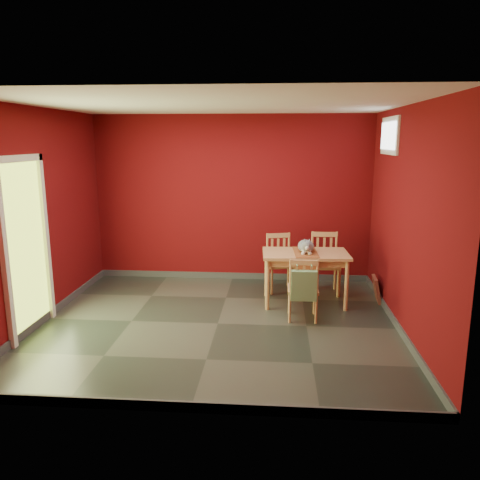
# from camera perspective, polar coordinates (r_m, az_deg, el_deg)

# --- Properties ---
(ground) EXTENTS (4.50, 4.50, 0.00)m
(ground) POSITION_cam_1_polar(r_m,az_deg,el_deg) (6.07, -2.72, -10.14)
(ground) COLOR #2D342D
(ground) RESTS_ON ground
(room_shell) EXTENTS (4.50, 4.50, 4.50)m
(room_shell) POSITION_cam_1_polar(r_m,az_deg,el_deg) (6.05, -2.73, -9.70)
(room_shell) COLOR #5D090C
(room_shell) RESTS_ON ground
(doorway) EXTENTS (0.06, 1.01, 2.13)m
(doorway) POSITION_cam_1_polar(r_m,az_deg,el_deg) (6.06, -24.73, -0.16)
(doorway) COLOR #B7D838
(doorway) RESTS_ON ground
(window) EXTENTS (0.05, 0.90, 0.50)m
(window) POSITION_cam_1_polar(r_m,az_deg,el_deg) (6.74, 17.76, 12.01)
(window) COLOR white
(window) RESTS_ON room_shell
(outlet_plate) EXTENTS (0.08, 0.02, 0.12)m
(outlet_plate) POSITION_cam_1_polar(r_m,az_deg,el_deg) (7.87, 10.73, -2.79)
(outlet_plate) COLOR silver
(outlet_plate) RESTS_ON room_shell
(dining_table) EXTENTS (1.22, 0.75, 0.75)m
(dining_table) POSITION_cam_1_polar(r_m,az_deg,el_deg) (6.66, 7.96, -2.29)
(dining_table) COLOR tan
(dining_table) RESTS_ON ground
(table_runner) EXTENTS (0.35, 0.68, 0.34)m
(table_runner) POSITION_cam_1_polar(r_m,az_deg,el_deg) (6.54, 8.03, -2.18)
(table_runner) COLOR #984D27
(table_runner) RESTS_ON dining_table
(chair_far_left) EXTENTS (0.49, 0.49, 0.87)m
(chair_far_left) POSITION_cam_1_polar(r_m,az_deg,el_deg) (7.27, 4.89, -2.66)
(chair_far_left) COLOR tan
(chair_far_left) RESTS_ON ground
(chair_far_right) EXTENTS (0.43, 0.43, 0.92)m
(chair_far_right) POSITION_cam_1_polar(r_m,az_deg,el_deg) (7.23, 10.28, -2.71)
(chair_far_right) COLOR tan
(chair_far_right) RESTS_ON ground
(chair_near) EXTENTS (0.40, 0.40, 0.84)m
(chair_near) POSITION_cam_1_polar(r_m,az_deg,el_deg) (6.10, 7.69, -5.83)
(chair_near) COLOR tan
(chair_near) RESTS_ON ground
(tote_bag) EXTENTS (0.32, 0.19, 0.45)m
(tote_bag) POSITION_cam_1_polar(r_m,az_deg,el_deg) (5.88, 7.81, -5.51)
(tote_bag) COLOR #6A9562
(tote_bag) RESTS_ON chair_near
(cat) EXTENTS (0.37, 0.53, 0.24)m
(cat) POSITION_cam_1_polar(r_m,az_deg,el_deg) (6.64, 8.04, -0.45)
(cat) COLOR slate
(cat) RESTS_ON table_runner
(picture_frame) EXTENTS (0.15, 0.37, 0.36)m
(picture_frame) POSITION_cam_1_polar(r_m,az_deg,el_deg) (7.08, 16.30, -5.77)
(picture_frame) COLOR brown
(picture_frame) RESTS_ON ground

